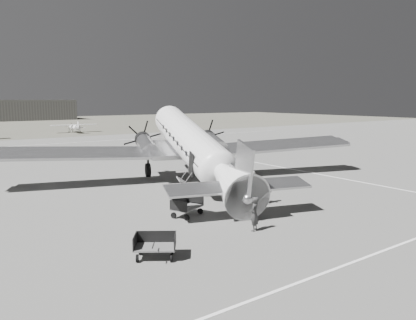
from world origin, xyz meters
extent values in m
plane|color=slate|center=(0.00, 0.00, 0.00)|extent=(260.00, 260.00, 0.00)
cube|color=white|center=(0.00, -14.00, 0.01)|extent=(60.00, 0.15, 0.01)
cube|color=white|center=(12.00, 0.00, 0.01)|extent=(0.15, 80.00, 0.01)
cube|color=white|center=(0.00, 40.00, 0.01)|extent=(90.00, 0.15, 0.01)
cube|color=#58554A|center=(0.00, 95.00, 0.00)|extent=(260.00, 90.00, 0.01)
cube|color=slate|center=(5.00, 120.00, 3.00)|extent=(42.00, 14.00, 6.00)
cube|color=#5C5C5C|center=(5.00, 120.00, 6.30)|extent=(42.00, 14.00, 0.60)
imported|color=#2F2F2F|center=(-3.39, -8.56, 0.89)|extent=(0.77, 0.69, 1.77)
imported|color=silver|center=(0.99, -4.82, 0.83)|extent=(0.88, 0.98, 1.65)
imported|color=beige|center=(1.64, -2.67, 0.88)|extent=(0.63, 0.90, 1.76)
camera|label=1|loc=(-16.87, -23.54, 6.66)|focal=35.00mm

